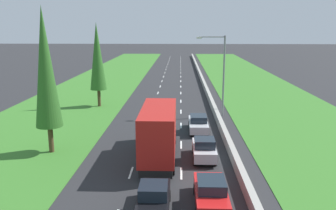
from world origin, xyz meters
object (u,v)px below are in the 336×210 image
black_hatchback_centre_lane (154,198)px  poplar_tree_second (45,68)px  poplar_tree_third (97,57)px  street_light_mast (221,70)px  silver_hatchback_right_lane (204,149)px  teal_sedan_centre_lane (162,118)px  red_sedan_right_lane (211,192)px  red_box_truck_centre_lane (159,131)px  silver_sedan_right_lane (198,123)px

black_hatchback_centre_lane → poplar_tree_second: (-8.96, 9.01, 5.98)m
black_hatchback_centre_lane → poplar_tree_third: bearing=109.1°
street_light_mast → black_hatchback_centre_lane: bearing=-105.4°
silver_hatchback_right_lane → teal_sedan_centre_lane: (-3.66, 9.10, -0.02)m
red_sedan_right_lane → red_box_truck_centre_lane: 8.07m
red_box_truck_centre_lane → street_light_mast: bearing=65.6°
black_hatchback_centre_lane → poplar_tree_third: (-8.89, 25.72, 5.46)m
teal_sedan_centre_lane → poplar_tree_second: poplar_tree_second is taller
poplar_tree_second → poplar_tree_third: 16.71m
red_sedan_right_lane → poplar_tree_second: bearing=145.9°
teal_sedan_centre_lane → poplar_tree_third: bearing=134.2°
silver_sedan_right_lane → silver_hatchback_right_lane: bearing=-89.3°
silver_sedan_right_lane → poplar_tree_second: bearing=-153.1°
black_hatchback_centre_lane → street_light_mast: street_light_mast is taller
silver_hatchback_right_lane → black_hatchback_centre_lane: bearing=-112.4°
teal_sedan_centre_lane → poplar_tree_third: poplar_tree_third is taller
silver_hatchback_right_lane → teal_sedan_centre_lane: silver_hatchback_right_lane is taller
silver_hatchback_right_lane → teal_sedan_centre_lane: size_ratio=0.87×
teal_sedan_centre_lane → red_box_truck_centre_lane: bearing=-88.5°
silver_hatchback_right_lane → street_light_mast: (2.63, 13.48, 4.40)m
silver_hatchback_right_lane → black_hatchback_centre_lane: same height
teal_sedan_centre_lane → black_hatchback_centre_lane: bearing=-88.6°
black_hatchback_centre_lane → poplar_tree_second: bearing=134.8°
black_hatchback_centre_lane → street_light_mast: size_ratio=0.43×
teal_sedan_centre_lane → poplar_tree_third: (-8.48, 8.73, 5.49)m
silver_sedan_right_lane → street_light_mast: size_ratio=0.50×
black_hatchback_centre_lane → silver_hatchback_right_lane: bearing=67.6°
poplar_tree_third → silver_sedan_right_lane: bearing=-41.2°
silver_hatchback_right_lane → red_box_truck_centre_lane: 3.68m
silver_sedan_right_lane → poplar_tree_second: 14.86m
street_light_mast → poplar_tree_third: bearing=163.6°
poplar_tree_second → red_sedan_right_lane: bearing=-34.1°
poplar_tree_second → silver_hatchback_right_lane: bearing=-5.3°
teal_sedan_centre_lane → street_light_mast: bearing=34.8°
red_sedan_right_lane → poplar_tree_third: bearing=115.8°
poplar_tree_second → poplar_tree_third: size_ratio=1.10×
red_box_truck_centre_lane → teal_sedan_centre_lane: (-0.24, 8.97, -1.37)m
silver_hatchback_right_lane → poplar_tree_second: 13.64m
teal_sedan_centre_lane → street_light_mast: size_ratio=0.50×
red_sedan_right_lane → red_box_truck_centre_lane: red_box_truck_centre_lane is taller
silver_sedan_right_lane → black_hatchback_centre_lane: bearing=-101.8°
red_box_truck_centre_lane → poplar_tree_second: size_ratio=0.82×
silver_sedan_right_lane → poplar_tree_second: size_ratio=0.39×
silver_sedan_right_lane → black_hatchback_centre_lane: size_ratio=1.15×
red_sedan_right_lane → silver_sedan_right_lane: same height
teal_sedan_centre_lane → poplar_tree_second: bearing=-137.0°
black_hatchback_centre_lane → red_box_truck_centre_lane: size_ratio=0.41×
silver_hatchback_right_lane → red_sedan_right_lane: bearing=-90.8°
poplar_tree_second → teal_sedan_centre_lane: bearing=43.0°
silver_hatchback_right_lane → poplar_tree_third: 22.25m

